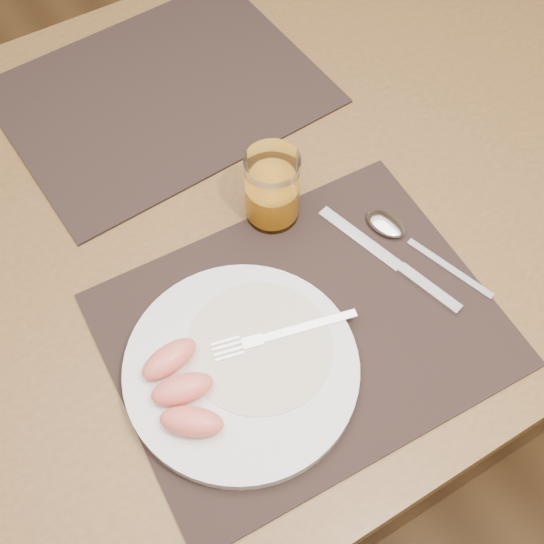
{
  "coord_description": "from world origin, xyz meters",
  "views": [
    {
      "loc": [
        -0.22,
        -0.51,
        1.49
      ],
      "look_at": [
        0.0,
        -0.14,
        0.77
      ],
      "focal_mm": 45.0,
      "sensor_mm": 36.0,
      "label": 1
    }
  ],
  "objects": [
    {
      "name": "placemat_far",
      "position": [
        0.03,
        0.22,
        0.75
      ],
      "size": [
        0.47,
        0.38,
        0.0
      ],
      "primitive_type": "cube",
      "rotation": [
        0.0,
        0.0,
        0.07
      ],
      "color": "black",
      "rests_on": "table"
    },
    {
      "name": "table",
      "position": [
        0.0,
        0.0,
        0.67
      ],
      "size": [
        1.4,
        0.9,
        0.75
      ],
      "color": "brown",
      "rests_on": "ground"
    },
    {
      "name": "plate",
      "position": [
        -0.09,
        -0.23,
        0.76
      ],
      "size": [
        0.27,
        0.27,
        0.02
      ],
      "primitive_type": "cylinder",
      "color": "white",
      "rests_on": "placemat_near"
    },
    {
      "name": "juice_glass",
      "position": [
        0.05,
        -0.05,
        0.8
      ],
      "size": [
        0.07,
        0.07,
        0.11
      ],
      "color": "white",
      "rests_on": "placemat_near"
    },
    {
      "name": "grapefruit_wedges",
      "position": [
        -0.16,
        -0.23,
        0.78
      ],
      "size": [
        0.09,
        0.13,
        0.03
      ],
      "color": "#FF7B68",
      "rests_on": "plate"
    },
    {
      "name": "knife",
      "position": [
        0.15,
        -0.21,
        0.76
      ],
      "size": [
        0.07,
        0.22,
        0.01
      ],
      "color": "silver",
      "rests_on": "placemat_near"
    },
    {
      "name": "ground",
      "position": [
        0.0,
        0.0,
        0.0
      ],
      "size": [
        5.0,
        5.0,
        0.0
      ],
      "primitive_type": "plane",
      "color": "brown",
      "rests_on": "ground"
    },
    {
      "name": "spoon",
      "position": [
        0.17,
        -0.16,
        0.76
      ],
      "size": [
        0.08,
        0.19,
        0.01
      ],
      "color": "silver",
      "rests_on": "placemat_near"
    },
    {
      "name": "plate_dressing",
      "position": [
        -0.06,
        -0.22,
        0.77
      ],
      "size": [
        0.17,
        0.17,
        0.0
      ],
      "color": "white",
      "rests_on": "plate"
    },
    {
      "name": "fork",
      "position": [
        -0.04,
        -0.22,
        0.77
      ],
      "size": [
        0.17,
        0.06,
        0.0
      ],
      "color": "silver",
      "rests_on": "plate"
    },
    {
      "name": "placemat_near",
      "position": [
        -0.0,
        -0.22,
        0.75
      ],
      "size": [
        0.46,
        0.37,
        0.0
      ],
      "primitive_type": "cube",
      "rotation": [
        0.0,
        0.0,
        -0.04
      ],
      "color": "black",
      "rests_on": "table"
    }
  ]
}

